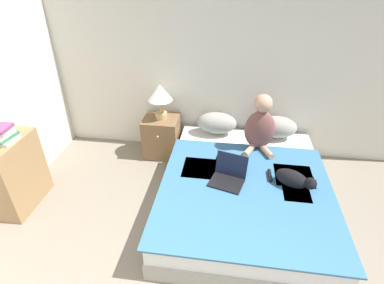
{
  "coord_description": "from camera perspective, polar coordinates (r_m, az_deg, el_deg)",
  "views": [
    {
      "loc": [
        0.03,
        -0.38,
        2.37
      ],
      "look_at": [
        -0.34,
        2.21,
        0.73
      ],
      "focal_mm": 28.0,
      "sensor_mm": 36.0,
      "label": 1
    }
  ],
  "objects": [
    {
      "name": "wall_back",
      "position": [
        3.83,
        7.67,
        15.17
      ],
      "size": [
        5.62,
        0.05,
        2.55
      ],
      "color": "beige",
      "rests_on": "ground_plane"
    },
    {
      "name": "bed",
      "position": [
        3.35,
        9.88,
        -9.2
      ],
      "size": [
        1.73,
        2.13,
        0.38
      ],
      "color": "#9E998E",
      "rests_on": "ground_plane"
    },
    {
      "name": "pillow_near",
      "position": [
        3.9,
        4.73,
        3.64
      ],
      "size": [
        0.51,
        0.3,
        0.28
      ],
      "color": "gray",
      "rests_on": "bed"
    },
    {
      "name": "pillow_far",
      "position": [
        3.94,
        15.76,
        2.77
      ],
      "size": [
        0.51,
        0.3,
        0.28
      ],
      "color": "gray",
      "rests_on": "bed"
    },
    {
      "name": "person_sitting",
      "position": [
        3.57,
        12.86,
        3.03
      ],
      "size": [
        0.36,
        0.35,
        0.69
      ],
      "color": "brown",
      "rests_on": "bed"
    },
    {
      "name": "cat_tabby",
      "position": [
        3.17,
        18.84,
        -6.69
      ],
      "size": [
        0.44,
        0.35,
        0.18
      ],
      "rotation": [
        0.0,
        0.0,
        -0.5
      ],
      "color": "black",
      "rests_on": "bed"
    },
    {
      "name": "laptop_open",
      "position": [
        3.12,
        6.91,
        -6.5
      ],
      "size": [
        0.4,
        0.38,
        0.26
      ],
      "rotation": [
        0.0,
        0.0,
        -0.28
      ],
      "color": "black",
      "rests_on": "bed"
    },
    {
      "name": "nightstand",
      "position": [
        4.09,
        -5.76,
        1.07
      ],
      "size": [
        0.46,
        0.43,
        0.55
      ],
      "color": "brown",
      "rests_on": "ground_plane"
    },
    {
      "name": "table_lamp",
      "position": [
        3.82,
        -6.1,
        8.97
      ],
      "size": [
        0.31,
        0.31,
        0.46
      ],
      "color": "tan",
      "rests_on": "nightstand"
    },
    {
      "name": "bookshelf",
      "position": [
        3.68,
        -30.25,
        -5.3
      ],
      "size": [
        0.26,
        0.63,
        0.81
      ],
      "color": "#99754C",
      "rests_on": "ground_plane"
    },
    {
      "name": "book_stack_top",
      "position": [
        3.44,
        -32.37,
        1.2
      ],
      "size": [
        0.19,
        0.26,
        0.17
      ],
      "color": "beige",
      "rests_on": "bookshelf"
    }
  ]
}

